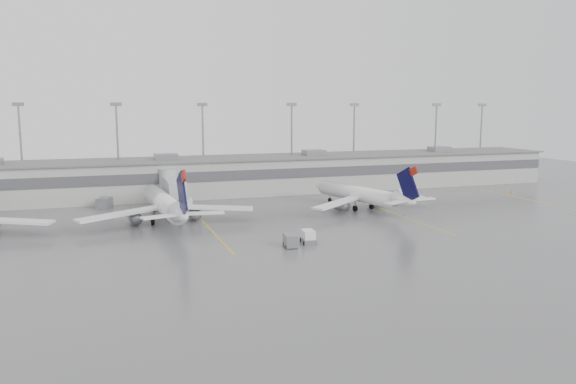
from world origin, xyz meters
name	(u,v)px	position (x,y,z in m)	size (l,w,h in m)	color
ground	(366,252)	(0.00, 0.00, 0.00)	(260.00, 260.00, 0.00)	#515153
terminal	(254,174)	(-0.01, 57.98, 4.17)	(152.00, 17.00, 9.45)	#A1A19C
light_masts	(247,139)	(0.00, 63.75, 12.03)	(142.40, 8.00, 20.60)	gray
jet_bridge_right	(171,186)	(-20.50, 45.72, 3.87)	(4.00, 17.20, 7.00)	#96989B
stand_markings	(305,219)	(0.00, 24.00, 0.01)	(105.25, 40.00, 0.01)	#EBAE0D
jet_mid_left	(165,204)	(-23.72, 28.38, 3.36)	(29.71, 33.39, 10.80)	white
jet_mid_right	(362,194)	(13.60, 29.02, 3.01)	(25.98, 29.47, 9.70)	white
baggage_tug	(308,238)	(-5.78, 7.16, 0.75)	(2.25, 3.20, 1.93)	white
baggage_cart	(290,240)	(-8.98, 5.96, 0.95)	(1.93, 3.00, 1.82)	slate
gse_uld_b	(186,203)	(-18.09, 43.21, 0.84)	(2.38, 1.59, 1.69)	white
gse_uld_c	(404,193)	(28.92, 39.47, 0.89)	(2.52, 1.68, 1.78)	white
gse_loader	(105,203)	(-33.42, 46.23, 1.07)	(2.15, 3.43, 2.15)	slate
cone_b	(161,213)	(-23.71, 36.12, 0.37)	(0.46, 0.46, 0.74)	orange
cone_c	(365,197)	(20.19, 41.04, 0.34)	(0.43, 0.43, 0.68)	orange
cone_d	(511,191)	(55.85, 37.24, 0.40)	(0.50, 0.50, 0.79)	orange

